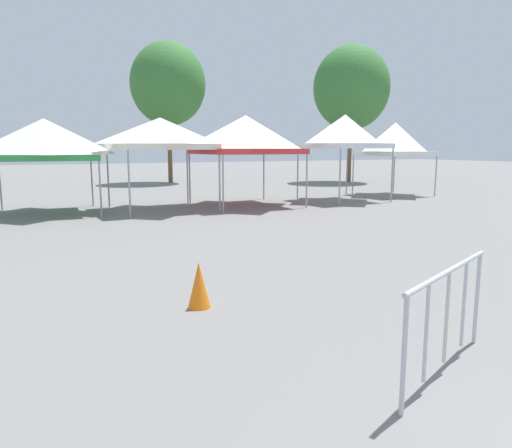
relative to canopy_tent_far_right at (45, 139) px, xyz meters
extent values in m
cylinder|color=#9E9EA3|center=(1.44, -1.67, -1.49)|extent=(0.06, 0.06, 2.00)
cylinder|color=#9E9EA3|center=(-1.44, 1.67, -1.49)|extent=(0.06, 0.06, 2.00)
cylinder|color=#9E9EA3|center=(1.67, 1.44, -1.49)|extent=(0.06, 0.06, 2.00)
pyramid|color=white|center=(0.00, 0.00, 0.10)|extent=(3.50, 3.50, 1.18)
cube|color=green|center=(0.00, 0.00, -0.59)|extent=(3.46, 3.46, 0.20)
cylinder|color=#9E9EA3|center=(2.20, -2.43, -1.31)|extent=(0.06, 0.06, 2.35)
cylinder|color=#9E9EA3|center=(5.32, -2.37, -1.31)|extent=(0.06, 0.06, 2.35)
cylinder|color=#9E9EA3|center=(2.14, 0.70, -1.31)|extent=(0.06, 0.06, 2.35)
cylinder|color=#9E9EA3|center=(5.26, 0.76, -1.31)|extent=(0.06, 0.06, 2.35)
pyramid|color=white|center=(3.73, -0.83, 0.32)|extent=(3.34, 3.34, 0.92)
cube|color=white|center=(3.73, -0.83, -0.24)|extent=(3.31, 3.31, 0.20)
cylinder|color=#9E9EA3|center=(5.28, -2.76, -1.40)|extent=(0.06, 0.06, 2.18)
cylinder|color=#9E9EA3|center=(8.66, -2.78, -1.40)|extent=(0.06, 0.06, 2.18)
cylinder|color=#9E9EA3|center=(5.30, 0.62, -1.40)|extent=(0.06, 0.06, 2.18)
cylinder|color=#9E9EA3|center=(8.68, 0.60, -1.40)|extent=(0.06, 0.06, 2.18)
pyramid|color=white|center=(6.98, -1.08, 0.32)|extent=(3.57, 3.57, 1.25)
cube|color=red|center=(6.98, -1.08, -0.41)|extent=(3.54, 3.54, 0.20)
cylinder|color=#9E9EA3|center=(10.09, -2.90, -1.29)|extent=(0.06, 0.06, 2.39)
cylinder|color=#9E9EA3|center=(12.86, -2.76, -1.29)|extent=(0.06, 0.06, 2.39)
cylinder|color=#9E9EA3|center=(9.95, -0.13, -1.29)|extent=(0.06, 0.06, 2.39)
cylinder|color=#9E9EA3|center=(12.73, 0.01, -1.29)|extent=(0.06, 0.06, 2.39)
pyramid|color=white|center=(11.41, -1.45, 0.50)|extent=(3.06, 3.06, 1.19)
cube|color=white|center=(11.41, -1.45, -0.20)|extent=(3.03, 3.03, 0.20)
cylinder|color=#9E9EA3|center=(13.63, -1.99, -1.46)|extent=(0.06, 0.06, 2.05)
cylinder|color=#9E9EA3|center=(16.29, -1.97, -1.46)|extent=(0.06, 0.06, 2.05)
cylinder|color=#9E9EA3|center=(13.62, 0.67, -1.46)|extent=(0.06, 0.06, 2.05)
cylinder|color=#9E9EA3|center=(16.27, 0.68, -1.46)|extent=(0.06, 0.06, 2.05)
pyramid|color=white|center=(14.95, -0.65, 0.22)|extent=(2.80, 2.80, 1.32)
cube|color=white|center=(14.95, -0.65, -0.54)|extent=(2.78, 2.78, 0.20)
cylinder|color=brown|center=(18.77, 7.44, -0.45)|extent=(0.28, 0.28, 4.07)
ellipsoid|color=#387233|center=(18.77, 7.44, 3.52)|extent=(4.84, 4.84, 5.33)
cylinder|color=brown|center=(8.16, 12.16, -0.35)|extent=(0.28, 0.28, 4.29)
ellipsoid|color=#387233|center=(8.16, 12.16, 3.66)|extent=(4.66, 4.66, 5.13)
cylinder|color=#B7BABF|center=(2.46, -14.57, -1.44)|extent=(1.97, 0.83, 0.05)
cylinder|color=#B7BABF|center=(3.38, -14.20, -1.97)|extent=(0.04, 0.04, 1.05)
cylinder|color=#B7BABF|center=(1.53, -14.95, -1.97)|extent=(0.04, 0.04, 1.05)
cylinder|color=#B7BABF|center=(2.94, -14.38, -1.91)|extent=(0.04, 0.04, 0.92)
cylinder|color=#B7BABF|center=(2.46, -14.57, -1.91)|extent=(0.04, 0.04, 0.92)
cylinder|color=#B7BABF|center=(1.97, -14.77, -1.91)|extent=(0.04, 0.04, 0.92)
cone|color=orange|center=(1.02, -11.58, -2.17)|extent=(0.32, 0.32, 0.65)
camera|label=1|loc=(-1.27, -17.67, -0.27)|focal=33.60mm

